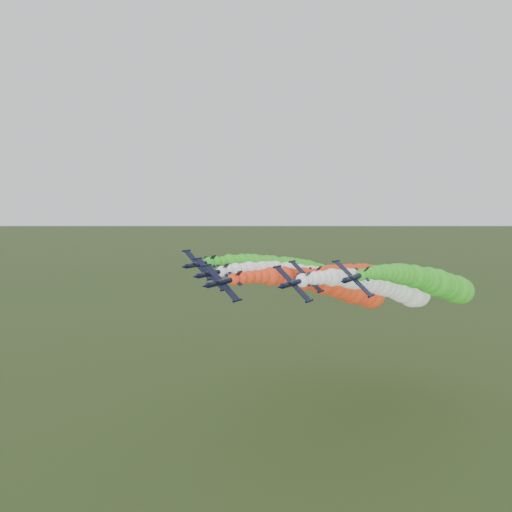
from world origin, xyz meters
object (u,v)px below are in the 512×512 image
object	(u,v)px
jet_outer_right	(435,283)
jet_inner_left	(320,280)
jet_trail	(390,281)
jet_lead	(340,287)
jet_outer_left	(305,272)
jet_inner_right	(390,287)

from	to	relation	value
jet_outer_right	jet_inner_left	bearing A→B (deg)	-167.96
jet_outer_right	jet_trail	xyz separation A→B (m)	(-15.31, 8.81, -2.23)
jet_lead	jet_trail	bearing A→B (deg)	75.31
jet_outer_left	jet_trail	bearing A→B (deg)	22.04
jet_lead	jet_trail	xyz separation A→B (m)	(5.97, 22.75, -1.08)
jet_inner_left	jet_outer_left	world-z (taller)	jet_outer_left
jet_lead	jet_trail	world-z (taller)	jet_lead
jet_lead	jet_outer_left	world-z (taller)	jet_outer_left
jet_inner_right	jet_inner_left	bearing A→B (deg)	-175.09
jet_lead	jet_outer_right	world-z (taller)	jet_outer_right
jet_lead	jet_outer_left	size ratio (longest dim) A/B	1.00
jet_inner_right	jet_outer_left	distance (m)	28.70
jet_inner_left	jet_lead	bearing A→B (deg)	-36.50
jet_lead	jet_outer_right	bearing A→B (deg)	33.25
jet_inner_left	jet_outer_right	bearing A→B (deg)	12.04
jet_inner_left	jet_outer_left	bearing A→B (deg)	144.04
jet_outer_right	jet_trail	bearing A→B (deg)	150.09
jet_inner_right	jet_outer_left	xyz separation A→B (m)	(-28.39, 4.05, 1.15)
jet_lead	jet_outer_left	distance (m)	22.17
jet_outer_left	jet_trail	distance (m)	25.78
jet_inner_left	jet_outer_right	size ratio (longest dim) A/B	1.00
jet_trail	jet_outer_left	bearing A→B (deg)	-157.96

